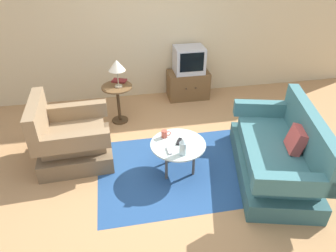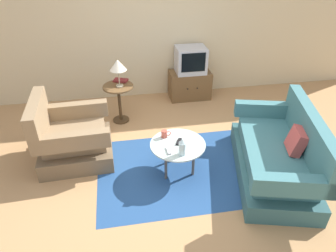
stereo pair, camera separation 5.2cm
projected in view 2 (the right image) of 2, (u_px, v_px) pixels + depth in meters
ground_plane at (168, 167)px, 4.13m from camera, size 16.00×16.00×0.00m
back_wall at (146, 23)px, 5.29m from camera, size 9.00×0.12×2.70m
area_rug at (177, 170)px, 4.07m from camera, size 2.10×1.60×0.00m
armchair at (71, 139)px, 4.14m from camera, size 0.98×0.95×0.92m
couch at (278, 156)px, 3.85m from camera, size 1.25×1.86×0.90m
coffee_table at (178, 147)px, 3.86m from camera, size 0.70×0.70×0.43m
side_table at (119, 96)px, 4.89m from camera, size 0.49×0.49×0.64m
tv_stand at (190, 85)px, 5.73m from camera, size 0.76×0.46×0.51m
television at (191, 60)px, 5.46m from camera, size 0.53×0.42×0.47m
table_lamp at (118, 65)px, 4.59m from camera, size 0.26×0.26×0.44m
vase at (182, 147)px, 3.60m from camera, size 0.09×0.09×0.22m
mug at (165, 134)px, 3.94m from camera, size 0.13×0.08×0.10m
tv_remote_dark at (179, 142)px, 3.86m from camera, size 0.10×0.15×0.02m
tv_remote_silver at (169, 151)px, 3.70m from camera, size 0.04×0.15×0.02m
book at (121, 80)px, 4.94m from camera, size 0.26×0.22×0.03m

